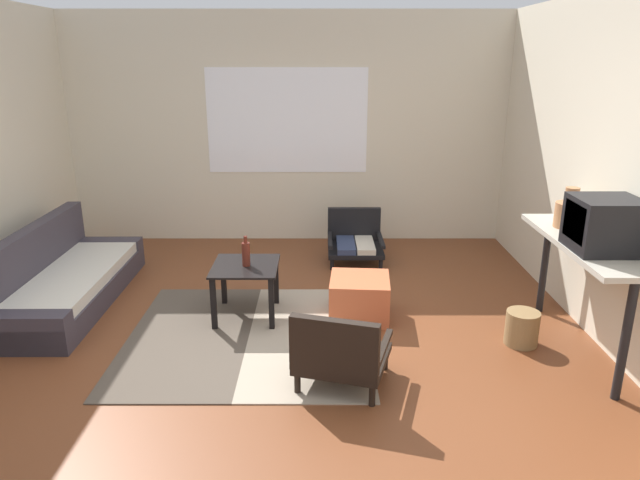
{
  "coord_description": "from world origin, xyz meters",
  "views": [
    {
      "loc": [
        0.39,
        -3.91,
        2.18
      ],
      "look_at": [
        0.38,
        0.63,
        0.73
      ],
      "focal_mm": 32.27,
      "sensor_mm": 36.0,
      "label": 1
    }
  ],
  "objects_px": {
    "clay_vase": "(571,213)",
    "armchair_by_window": "(356,240)",
    "coffee_table": "(247,276)",
    "glass_bottle": "(247,253)",
    "ottoman_orange": "(360,297)",
    "wicker_basket": "(523,328)",
    "crt_television": "(606,225)",
    "armchair_striped_foreground": "(341,352)",
    "console_shelf": "(586,253)",
    "couch": "(64,281)"
  },
  "relations": [
    {
      "from": "coffee_table",
      "to": "glass_bottle",
      "type": "relative_size",
      "value": 2.29
    },
    {
      "from": "coffee_table",
      "to": "glass_bottle",
      "type": "height_order",
      "value": "glass_bottle"
    },
    {
      "from": "armchair_by_window",
      "to": "ottoman_orange",
      "type": "bearing_deg",
      "value": -91.73
    },
    {
      "from": "console_shelf",
      "to": "crt_television",
      "type": "height_order",
      "value": "crt_television"
    },
    {
      "from": "armchair_by_window",
      "to": "clay_vase",
      "type": "height_order",
      "value": "clay_vase"
    },
    {
      "from": "glass_bottle",
      "to": "wicker_basket",
      "type": "bearing_deg",
      "value": -12.88
    },
    {
      "from": "clay_vase",
      "to": "armchair_by_window",
      "type": "bearing_deg",
      "value": 132.19
    },
    {
      "from": "glass_bottle",
      "to": "ottoman_orange",
      "type": "bearing_deg",
      "value": 0.15
    },
    {
      "from": "couch",
      "to": "coffee_table",
      "type": "xyz_separation_m",
      "value": [
        1.73,
        -0.3,
        0.17
      ]
    },
    {
      "from": "coffee_table",
      "to": "crt_television",
      "type": "relative_size",
      "value": 1.37
    },
    {
      "from": "console_shelf",
      "to": "armchair_striped_foreground",
      "type": "bearing_deg",
      "value": -163.22
    },
    {
      "from": "ottoman_orange",
      "to": "glass_bottle",
      "type": "bearing_deg",
      "value": -179.85
    },
    {
      "from": "ottoman_orange",
      "to": "glass_bottle",
      "type": "relative_size",
      "value": 1.93
    },
    {
      "from": "coffee_table",
      "to": "armchair_striped_foreground",
      "type": "relative_size",
      "value": 0.83
    },
    {
      "from": "armchair_by_window",
      "to": "ottoman_orange",
      "type": "distance_m",
      "value": 1.51
    },
    {
      "from": "console_shelf",
      "to": "wicker_basket",
      "type": "height_order",
      "value": "console_shelf"
    },
    {
      "from": "console_shelf",
      "to": "clay_vase",
      "type": "distance_m",
      "value": 0.41
    },
    {
      "from": "clay_vase",
      "to": "crt_television",
      "type": "bearing_deg",
      "value": -90.31
    },
    {
      "from": "armchair_striped_foreground",
      "to": "crt_television",
      "type": "distance_m",
      "value": 2.03
    },
    {
      "from": "couch",
      "to": "armchair_by_window",
      "type": "height_order",
      "value": "couch"
    },
    {
      "from": "ottoman_orange",
      "to": "glass_bottle",
      "type": "distance_m",
      "value": 1.06
    },
    {
      "from": "clay_vase",
      "to": "wicker_basket",
      "type": "bearing_deg",
      "value": -143.93
    },
    {
      "from": "armchair_by_window",
      "to": "armchair_striped_foreground",
      "type": "bearing_deg",
      "value": -95.43
    },
    {
      "from": "armchair_striped_foreground",
      "to": "wicker_basket",
      "type": "distance_m",
      "value": 1.59
    },
    {
      "from": "crt_television",
      "to": "armchair_by_window",
      "type": "bearing_deg",
      "value": 124.28
    },
    {
      "from": "coffee_table",
      "to": "wicker_basket",
      "type": "distance_m",
      "value": 2.31
    },
    {
      "from": "armchair_by_window",
      "to": "armchair_striped_foreground",
      "type": "relative_size",
      "value": 0.85
    },
    {
      "from": "armchair_striped_foreground",
      "to": "glass_bottle",
      "type": "bearing_deg",
      "value": 124.17
    },
    {
      "from": "console_shelf",
      "to": "wicker_basket",
      "type": "distance_m",
      "value": 0.76
    },
    {
      "from": "glass_bottle",
      "to": "wicker_basket",
      "type": "xyz_separation_m",
      "value": [
        2.23,
        -0.51,
        -0.45
      ]
    },
    {
      "from": "armchair_striped_foreground",
      "to": "crt_television",
      "type": "xyz_separation_m",
      "value": [
        1.83,
        0.33,
        0.81
      ]
    },
    {
      "from": "coffee_table",
      "to": "ottoman_orange",
      "type": "relative_size",
      "value": 1.19
    },
    {
      "from": "console_shelf",
      "to": "clay_vase",
      "type": "xyz_separation_m",
      "value": [
        0.0,
        0.35,
        0.22
      ]
    },
    {
      "from": "armchair_striped_foreground",
      "to": "glass_bottle",
      "type": "distance_m",
      "value": 1.41
    },
    {
      "from": "armchair_striped_foreground",
      "to": "wicker_basket",
      "type": "bearing_deg",
      "value": 23.2
    },
    {
      "from": "couch",
      "to": "clay_vase",
      "type": "height_order",
      "value": "clay_vase"
    },
    {
      "from": "console_shelf",
      "to": "glass_bottle",
      "type": "relative_size",
      "value": 5.75
    },
    {
      "from": "clay_vase",
      "to": "glass_bottle",
      "type": "distance_m",
      "value": 2.65
    },
    {
      "from": "coffee_table",
      "to": "clay_vase",
      "type": "xyz_separation_m",
      "value": [
        2.62,
        -0.24,
        0.63
      ]
    },
    {
      "from": "console_shelf",
      "to": "crt_television",
      "type": "distance_m",
      "value": 0.36
    },
    {
      "from": "wicker_basket",
      "to": "crt_television",
      "type": "bearing_deg",
      "value": -38.38
    },
    {
      "from": "couch",
      "to": "coffee_table",
      "type": "bearing_deg",
      "value": -9.71
    },
    {
      "from": "wicker_basket",
      "to": "ottoman_orange",
      "type": "bearing_deg",
      "value": 157.76
    },
    {
      "from": "crt_television",
      "to": "glass_bottle",
      "type": "distance_m",
      "value": 2.77
    },
    {
      "from": "couch",
      "to": "armchair_striped_foreground",
      "type": "distance_m",
      "value": 2.9
    },
    {
      "from": "wicker_basket",
      "to": "couch",
      "type": "bearing_deg",
      "value": 168.39
    },
    {
      "from": "armchair_by_window",
      "to": "crt_television",
      "type": "bearing_deg",
      "value": -55.72
    },
    {
      "from": "coffee_table",
      "to": "couch",
      "type": "bearing_deg",
      "value": 170.29
    },
    {
      "from": "wicker_basket",
      "to": "coffee_table",
      "type": "bearing_deg",
      "value": 166.94
    },
    {
      "from": "armchair_by_window",
      "to": "crt_television",
      "type": "relative_size",
      "value": 1.4
    }
  ]
}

